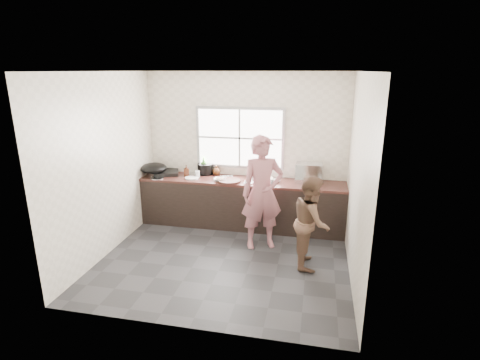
% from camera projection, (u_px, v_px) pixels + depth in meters
% --- Properties ---
extents(floor, '(3.60, 3.20, 0.01)m').
position_uv_depth(floor, '(225.00, 259.00, 5.60)').
color(floor, '#2A2A2C').
rests_on(floor, ground).
extents(ceiling, '(3.60, 3.20, 0.01)m').
position_uv_depth(ceiling, '(222.00, 71.00, 4.83)').
color(ceiling, silver).
rests_on(ceiling, wall_back).
extents(wall_back, '(3.60, 0.01, 2.70)m').
position_uv_depth(wall_back, '(245.00, 149.00, 6.72)').
color(wall_back, silver).
rests_on(wall_back, ground).
extents(wall_left, '(0.01, 3.20, 2.70)m').
position_uv_depth(wall_left, '(106.00, 165.00, 5.57)').
color(wall_left, beige).
rests_on(wall_left, ground).
extents(wall_right, '(0.01, 3.20, 2.70)m').
position_uv_depth(wall_right, '(358.00, 179.00, 4.86)').
color(wall_right, beige).
rests_on(wall_right, ground).
extents(wall_front, '(3.60, 0.01, 2.70)m').
position_uv_depth(wall_front, '(184.00, 213.00, 3.71)').
color(wall_front, beige).
rests_on(wall_front, ground).
extents(cabinet, '(3.60, 0.62, 0.82)m').
position_uv_depth(cabinet, '(242.00, 204.00, 6.69)').
color(cabinet, black).
rests_on(cabinet, floor).
extents(countertop, '(3.60, 0.64, 0.04)m').
position_uv_depth(countertop, '(242.00, 181.00, 6.57)').
color(countertop, '#3B1D18').
rests_on(countertop, cabinet).
extents(sink, '(0.55, 0.45, 0.02)m').
position_uv_depth(sink, '(262.00, 181.00, 6.49)').
color(sink, silver).
rests_on(sink, countertop).
extents(faucet, '(0.02, 0.02, 0.30)m').
position_uv_depth(faucet, '(263.00, 170.00, 6.64)').
color(faucet, silver).
rests_on(faucet, countertop).
extents(window_frame, '(1.60, 0.05, 1.10)m').
position_uv_depth(window_frame, '(240.00, 138.00, 6.67)').
color(window_frame, '#9EA0A5').
rests_on(window_frame, wall_back).
extents(window_glazing, '(1.50, 0.01, 1.00)m').
position_uv_depth(window_glazing, '(240.00, 138.00, 6.65)').
color(window_glazing, white).
rests_on(window_glazing, window_frame).
extents(woman, '(0.72, 0.60, 1.67)m').
position_uv_depth(woman, '(262.00, 197.00, 5.78)').
color(woman, '#B36B73').
rests_on(woman, floor).
extents(person_side, '(0.55, 0.68, 1.33)m').
position_uv_depth(person_side, '(311.00, 222.00, 5.27)').
color(person_side, brown).
rests_on(person_side, floor).
extents(cutting_board, '(0.46, 0.46, 0.04)m').
position_uv_depth(cutting_board, '(229.00, 181.00, 6.44)').
color(cutting_board, black).
rests_on(cutting_board, countertop).
extents(cleaver, '(0.23, 0.18, 0.01)m').
position_uv_depth(cleaver, '(227.00, 176.00, 6.64)').
color(cleaver, silver).
rests_on(cleaver, cutting_board).
extents(bowl_mince, '(0.21, 0.21, 0.05)m').
position_uv_depth(bowl_mince, '(220.00, 180.00, 6.49)').
color(bowl_mince, silver).
rests_on(bowl_mince, countertop).
extents(bowl_crabs, '(0.29, 0.29, 0.07)m').
position_uv_depth(bowl_crabs, '(265.00, 181.00, 6.41)').
color(bowl_crabs, white).
rests_on(bowl_crabs, countertop).
extents(bowl_held, '(0.20, 0.20, 0.06)m').
position_uv_depth(bowl_held, '(276.00, 180.00, 6.44)').
color(bowl_held, white).
rests_on(bowl_held, countertop).
extents(black_pot, '(0.30, 0.30, 0.20)m').
position_uv_depth(black_pot, '(205.00, 169.00, 6.90)').
color(black_pot, black).
rests_on(black_pot, countertop).
extents(plate_food, '(0.27, 0.27, 0.02)m').
position_uv_depth(plate_food, '(192.00, 178.00, 6.65)').
color(plate_food, silver).
rests_on(plate_food, countertop).
extents(bottle_green, '(0.15, 0.15, 0.33)m').
position_uv_depth(bottle_green, '(204.00, 166.00, 6.89)').
color(bottle_green, '#4A9A32').
rests_on(bottle_green, countertop).
extents(bottle_brown_tall, '(0.11, 0.11, 0.18)m').
position_uv_depth(bottle_brown_tall, '(186.00, 171.00, 6.78)').
color(bottle_brown_tall, '#4A2212').
rests_on(bottle_brown_tall, countertop).
extents(bottle_brown_short, '(0.16, 0.16, 0.17)m').
position_uv_depth(bottle_brown_short, '(216.00, 170.00, 6.86)').
color(bottle_brown_short, '#4E2A13').
rests_on(bottle_brown_short, countertop).
extents(glass_jar, '(0.09, 0.09, 0.11)m').
position_uv_depth(glass_jar, '(198.00, 174.00, 6.73)').
color(glass_jar, white).
rests_on(glass_jar, countertop).
extents(burner, '(0.55, 0.55, 0.06)m').
position_uv_depth(burner, '(166.00, 172.00, 6.93)').
color(burner, black).
rests_on(burner, countertop).
extents(wok, '(0.49, 0.49, 0.18)m').
position_uv_depth(wok, '(153.00, 168.00, 6.76)').
color(wok, black).
rests_on(wok, burner).
extents(dish_rack, '(0.45, 0.32, 0.33)m').
position_uv_depth(dish_rack, '(309.00, 173.00, 6.39)').
color(dish_rack, silver).
rests_on(dish_rack, countertop).
extents(pot_lid_left, '(0.31, 0.31, 0.01)m').
position_uv_depth(pot_lid_left, '(157.00, 178.00, 6.66)').
color(pot_lid_left, '#B6B7BD').
rests_on(pot_lid_left, countertop).
extents(pot_lid_right, '(0.32, 0.32, 0.01)m').
position_uv_depth(pot_lid_right, '(193.00, 173.00, 6.97)').
color(pot_lid_right, '#B5B9BD').
rests_on(pot_lid_right, countertop).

